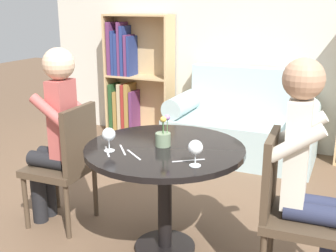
{
  "coord_description": "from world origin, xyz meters",
  "views": [
    {
      "loc": [
        1.02,
        -2.24,
        1.56
      ],
      "look_at": [
        0.0,
        0.05,
        0.84
      ],
      "focal_mm": 45.0,
      "sensor_mm": 36.0,
      "label": 1
    }
  ],
  "objects_px": {
    "bookshelf_left": "(131,79)",
    "chair_left": "(67,161)",
    "wine_glass_right": "(195,148)",
    "wine_glass_left": "(109,135)",
    "chair_right": "(290,206)",
    "person_left": "(55,132)",
    "flower_vase": "(163,136)",
    "couch": "(242,128)",
    "person_right": "(309,172)"
  },
  "relations": [
    {
      "from": "bookshelf_left",
      "to": "chair_left",
      "type": "xyz_separation_m",
      "value": [
        0.68,
        -2.2,
        -0.19
      ]
    },
    {
      "from": "wine_glass_right",
      "to": "wine_glass_left",
      "type": "bearing_deg",
      "value": 177.85
    },
    {
      "from": "chair_right",
      "to": "wine_glass_left",
      "type": "xyz_separation_m",
      "value": [
        -1.05,
        -0.16,
        0.32
      ]
    },
    {
      "from": "chair_left",
      "to": "person_left",
      "type": "height_order",
      "value": "person_left"
    },
    {
      "from": "chair_right",
      "to": "person_left",
      "type": "distance_m",
      "value": 1.65
    },
    {
      "from": "chair_right",
      "to": "flower_vase",
      "type": "xyz_separation_m",
      "value": [
        -0.79,
        0.06,
        0.29
      ]
    },
    {
      "from": "couch",
      "to": "person_left",
      "type": "xyz_separation_m",
      "value": [
        -0.86,
        -1.94,
        0.39
      ]
    },
    {
      "from": "chair_right",
      "to": "person_left",
      "type": "bearing_deg",
      "value": 84.41
    },
    {
      "from": "wine_glass_right",
      "to": "flower_vase",
      "type": "relative_size",
      "value": 0.73
    },
    {
      "from": "couch",
      "to": "flower_vase",
      "type": "height_order",
      "value": "same"
    },
    {
      "from": "couch",
      "to": "flower_vase",
      "type": "bearing_deg",
      "value": -90.43
    },
    {
      "from": "person_left",
      "to": "wine_glass_right",
      "type": "xyz_separation_m",
      "value": [
        1.15,
        -0.25,
        0.12
      ]
    },
    {
      "from": "person_left",
      "to": "flower_vase",
      "type": "relative_size",
      "value": 6.46
    },
    {
      "from": "chair_right",
      "to": "person_right",
      "type": "relative_size",
      "value": 0.69
    },
    {
      "from": "bookshelf_left",
      "to": "chair_right",
      "type": "distance_m",
      "value": 3.2
    },
    {
      "from": "person_left",
      "to": "wine_glass_left",
      "type": "distance_m",
      "value": 0.64
    },
    {
      "from": "couch",
      "to": "wine_glass_right",
      "type": "height_order",
      "value": "couch"
    },
    {
      "from": "person_left",
      "to": "flower_vase",
      "type": "height_order",
      "value": "person_left"
    },
    {
      "from": "chair_left",
      "to": "wine_glass_left",
      "type": "bearing_deg",
      "value": 63.47
    },
    {
      "from": "bookshelf_left",
      "to": "person_right",
      "type": "height_order",
      "value": "bookshelf_left"
    },
    {
      "from": "person_left",
      "to": "flower_vase",
      "type": "distance_m",
      "value": 0.85
    },
    {
      "from": "couch",
      "to": "person_left",
      "type": "distance_m",
      "value": 2.16
    },
    {
      "from": "person_right",
      "to": "wine_glass_right",
      "type": "distance_m",
      "value": 0.62
    },
    {
      "from": "chair_left",
      "to": "chair_right",
      "type": "xyz_separation_m",
      "value": [
        1.56,
        -0.08,
        0.0
      ]
    },
    {
      "from": "chair_left",
      "to": "flower_vase",
      "type": "distance_m",
      "value": 0.82
    },
    {
      "from": "couch",
      "to": "wine_glass_left",
      "type": "distance_m",
      "value": 2.24
    },
    {
      "from": "bookshelf_left",
      "to": "wine_glass_left",
      "type": "height_order",
      "value": "bookshelf_left"
    },
    {
      "from": "chair_left",
      "to": "flower_vase",
      "type": "relative_size",
      "value": 4.5
    },
    {
      "from": "person_left",
      "to": "wine_glass_right",
      "type": "height_order",
      "value": "person_left"
    },
    {
      "from": "couch",
      "to": "bookshelf_left",
      "type": "height_order",
      "value": "bookshelf_left"
    },
    {
      "from": "person_right",
      "to": "flower_vase",
      "type": "distance_m",
      "value": 0.88
    },
    {
      "from": "chair_right",
      "to": "wine_glass_right",
      "type": "relative_size",
      "value": 6.13
    },
    {
      "from": "chair_left",
      "to": "bookshelf_left",
      "type": "bearing_deg",
      "value": -164.3
    },
    {
      "from": "couch",
      "to": "person_right",
      "type": "bearing_deg",
      "value": -66.76
    },
    {
      "from": "person_right",
      "to": "couch",
      "type": "bearing_deg",
      "value": 20.24
    },
    {
      "from": "person_left",
      "to": "person_right",
      "type": "height_order",
      "value": "person_right"
    },
    {
      "from": "bookshelf_left",
      "to": "person_left",
      "type": "relative_size",
      "value": 1.13
    },
    {
      "from": "chair_left",
      "to": "chair_right",
      "type": "relative_size",
      "value": 1.0
    },
    {
      "from": "chair_left",
      "to": "person_left",
      "type": "distance_m",
      "value": 0.22
    },
    {
      "from": "chair_right",
      "to": "wine_glass_right",
      "type": "distance_m",
      "value": 0.62
    },
    {
      "from": "wine_glass_left",
      "to": "wine_glass_right",
      "type": "distance_m",
      "value": 0.56
    },
    {
      "from": "bookshelf_left",
      "to": "wine_glass_right",
      "type": "height_order",
      "value": "bookshelf_left"
    },
    {
      "from": "wine_glass_left",
      "to": "person_right",
      "type": "bearing_deg",
      "value": 8.26
    },
    {
      "from": "couch",
      "to": "chair_right",
      "type": "relative_size",
      "value": 1.67
    },
    {
      "from": "wine_glass_right",
      "to": "flower_vase",
      "type": "height_order",
      "value": "flower_vase"
    },
    {
      "from": "bookshelf_left",
      "to": "person_right",
      "type": "bearing_deg",
      "value": -44.34
    },
    {
      "from": "chair_right",
      "to": "wine_glass_left",
      "type": "bearing_deg",
      "value": 95.5
    },
    {
      "from": "couch",
      "to": "bookshelf_left",
      "type": "xyz_separation_m",
      "value": [
        -1.46,
        0.26,
        0.37
      ]
    },
    {
      "from": "bookshelf_left",
      "to": "chair_right",
      "type": "bearing_deg",
      "value": -45.48
    },
    {
      "from": "couch",
      "to": "wine_glass_right",
      "type": "relative_size",
      "value": 10.25
    }
  ]
}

